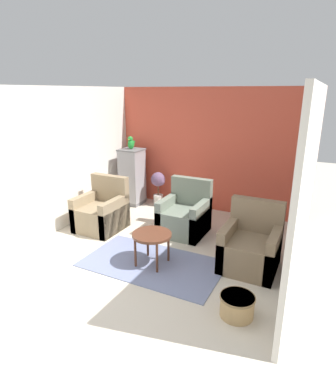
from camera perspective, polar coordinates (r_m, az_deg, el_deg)
The scene contains 13 objects.
ground_plane at distance 4.21m, azimuth -11.92°, elevation -18.56°, with size 20.00×20.00×0.00m, color beige.
wall_back_accent at distance 6.77m, azimuth 7.16°, elevation 7.33°, with size 4.15×0.06×2.54m.
wall_left at distance 6.26m, azimuth -17.04°, elevation 5.87°, with size 0.06×3.66×2.54m.
wall_right at distance 4.58m, azimuth 23.49°, elevation 1.07°, with size 0.06×3.66×2.54m.
area_rug at distance 4.88m, azimuth -2.80°, elevation -12.59°, with size 2.04×1.15×0.01m.
coffee_table at distance 4.68m, azimuth -2.88°, elevation -8.00°, with size 0.57×0.57×0.50m.
armchair_left at distance 6.04m, azimuth -11.70°, elevation -3.64°, with size 0.77×0.79×0.96m.
armchair_right at distance 4.81m, azimuth 14.49°, elevation -9.55°, with size 0.77×0.79×0.96m.
armchair_middle at distance 5.76m, azimuth 3.01°, elevation -4.34°, with size 0.77×0.79×0.96m.
birdcage at distance 7.19m, azimuth -6.39°, elevation 2.72°, with size 0.47×0.47×1.25m.
parrot at distance 7.04m, azimuth -6.59°, elevation 8.64°, with size 0.13×0.24×0.28m.
potted_plant at distance 7.06m, azimuth -1.77°, elevation 1.42°, with size 0.34×0.31×0.76m.
wicker_basket at distance 3.93m, azimuth 12.18°, elevation -19.05°, with size 0.40×0.40×0.25m.
Camera 1 is at (2.23, -2.59, 2.45)m, focal length 30.00 mm.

